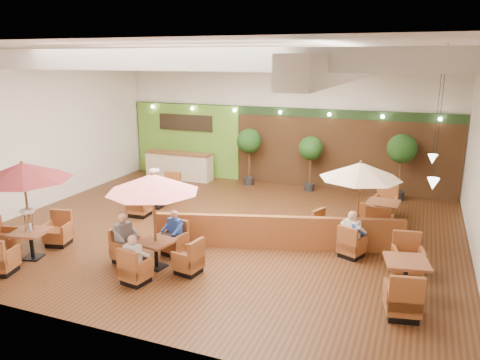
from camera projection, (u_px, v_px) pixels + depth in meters
The scene contains 17 objects.
room at pixel (247, 109), 14.67m from camera, with size 14.04×14.00×5.52m.
service_counter at pixel (179, 166), 20.59m from camera, with size 3.00×0.75×1.18m.
booth_divider at pixel (279, 233), 13.00m from camera, with size 6.88×0.18×0.95m, color brown.
table_0 at pixel (23, 189), 12.04m from camera, with size 2.59×2.72×2.67m.
table_1 at pixel (154, 203), 11.51m from camera, with size 2.52×2.52×2.51m.
table_2 at pixel (358, 184), 12.95m from camera, with size 2.42×2.57×2.47m.
table_3 at pixel (155, 194), 16.61m from camera, with size 0.96×2.73×1.58m.
table_4 at pixel (405, 278), 10.50m from camera, with size 1.11×2.89×1.04m.
table_5 at pixel (382, 215), 14.67m from camera, with size 1.03×2.87×1.06m.
topiary_0 at pixel (249, 143), 19.33m from camera, with size 1.02×1.02×2.37m.
topiary_1 at pixel (311, 150), 18.43m from camera, with size 0.95×0.95×2.21m.
topiary_2 at pixel (402, 151), 17.17m from camera, with size 1.07×1.07×2.50m.
diner_0 at pixel (135, 254), 10.93m from camera, with size 0.40×0.35×0.76m.
diner_1 at pixel (173, 228), 12.58m from camera, with size 0.42×0.38×0.77m.
diner_2 at pixel (125, 234), 12.07m from camera, with size 0.42×0.46×0.86m.
diner_3 at pixel (353, 231), 12.38m from camera, with size 0.44×0.43×0.77m.
diner_4 at pixel (353, 230), 12.38m from camera, with size 0.47×0.43×0.85m.
Camera 1 is at (5.47, -12.59, 5.18)m, focal length 35.00 mm.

